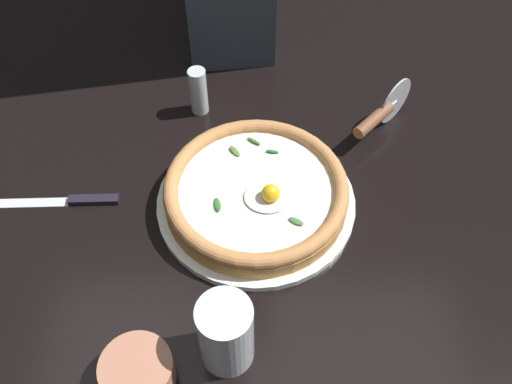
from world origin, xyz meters
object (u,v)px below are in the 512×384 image
pizza_cutter (381,113)px  drinking_glass (225,337)px  side_bowl (138,372)px  table_knife (68,201)px  pepper_shaker (198,91)px  pizza (256,191)px

pizza_cutter → drinking_glass: size_ratio=1.02×
side_bowl → table_knife: bearing=-61.3°
drinking_glass → table_knife: bearing=-43.1°
pepper_shaker → drinking_glass: bearing=98.4°
pizza_cutter → pepper_shaker: pepper_shaker is taller
drinking_glass → pepper_shaker: drinking_glass is taller
side_bowl → table_knife: 0.33m
side_bowl → pizza: bearing=-117.4°
table_knife → drinking_glass: bearing=136.9°
pizza → table_knife: pizza is taller
side_bowl → drinking_glass: bearing=-161.6°
pepper_shaker → side_bowl: bearing=85.2°
side_bowl → pizza_cutter: pizza_cutter is taller
pizza → table_knife: (0.31, -0.00, -0.03)m
pizza → pepper_shaker: pepper_shaker is taller
pizza_cutter → pizza: bearing=37.8°
pizza → side_bowl: pizza is taller
pizza_cutter → table_knife: (0.52, 0.17, -0.04)m
pizza → pizza_cutter: size_ratio=2.38×
pizza_cutter → pepper_shaker: (0.32, -0.05, 0.00)m
table_knife → drinking_glass: (-0.27, 0.25, 0.05)m
drinking_glass → pepper_shaker: (0.07, -0.47, -0.01)m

